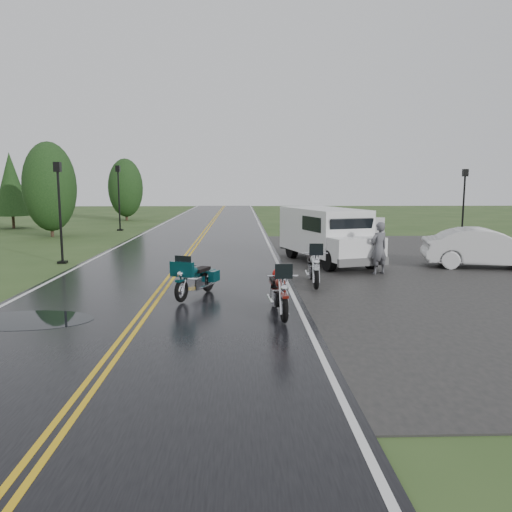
{
  "coord_description": "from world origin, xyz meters",
  "views": [
    {
      "loc": [
        2.34,
        -12.78,
        3.13
      ],
      "look_at": [
        2.8,
        2.0,
        1.0
      ],
      "focal_mm": 35.0,
      "sensor_mm": 36.0,
      "label": 1
    }
  ],
  "objects_px": {
    "person_at_van": "(379,249)",
    "lamp_post_far_right": "(463,207)",
    "van_white": "(330,241)",
    "lamp_post_far_left": "(119,198)",
    "motorcycle_teal": "(181,281)",
    "lamp_post_near_left": "(60,213)",
    "sedan_white": "(486,249)",
    "motorcycle_red": "(284,297)",
    "motorcycle_silver": "(316,269)"
  },
  "relations": [
    {
      "from": "person_at_van",
      "to": "lamp_post_far_right",
      "type": "relative_size",
      "value": 0.46
    },
    {
      "from": "van_white",
      "to": "lamp_post_far_right",
      "type": "distance_m",
      "value": 11.28
    },
    {
      "from": "lamp_post_far_right",
      "to": "lamp_post_far_left",
      "type": "bearing_deg",
      "value": 155.65
    },
    {
      "from": "motorcycle_teal",
      "to": "lamp_post_far_left",
      "type": "height_order",
      "value": "lamp_post_far_left"
    },
    {
      "from": "lamp_post_near_left",
      "to": "sedan_white",
      "type": "bearing_deg",
      "value": -5.8
    },
    {
      "from": "motorcycle_red",
      "to": "person_at_van",
      "type": "xyz_separation_m",
      "value": [
        3.83,
        6.19,
        0.26
      ]
    },
    {
      "from": "person_at_van",
      "to": "lamp_post_far_right",
      "type": "xyz_separation_m",
      "value": [
        6.62,
        8.27,
        1.06
      ]
    },
    {
      "from": "motorcycle_teal",
      "to": "person_at_van",
      "type": "relative_size",
      "value": 1.15
    },
    {
      "from": "lamp_post_near_left",
      "to": "lamp_post_far_left",
      "type": "relative_size",
      "value": 0.91
    },
    {
      "from": "lamp_post_near_left",
      "to": "lamp_post_far_right",
      "type": "bearing_deg",
      "value": 16.15
    },
    {
      "from": "motorcycle_red",
      "to": "lamp_post_far_right",
      "type": "bearing_deg",
      "value": 50.42
    },
    {
      "from": "van_white",
      "to": "motorcycle_teal",
      "type": "bearing_deg",
      "value": -151.95
    },
    {
      "from": "van_white",
      "to": "person_at_van",
      "type": "bearing_deg",
      "value": -37.62
    },
    {
      "from": "motorcycle_teal",
      "to": "lamp_post_far_right",
      "type": "relative_size",
      "value": 0.53
    },
    {
      "from": "sedan_white",
      "to": "motorcycle_red",
      "type": "bearing_deg",
      "value": 144.32
    },
    {
      "from": "lamp_post_far_left",
      "to": "lamp_post_far_right",
      "type": "distance_m",
      "value": 21.54
    },
    {
      "from": "motorcycle_teal",
      "to": "lamp_post_near_left",
      "type": "height_order",
      "value": "lamp_post_near_left"
    },
    {
      "from": "motorcycle_teal",
      "to": "van_white",
      "type": "relative_size",
      "value": 0.37
    },
    {
      "from": "lamp_post_far_left",
      "to": "sedan_white",
      "type": "bearing_deg",
      "value": -42.45
    },
    {
      "from": "motorcycle_red",
      "to": "motorcycle_teal",
      "type": "height_order",
      "value": "motorcycle_red"
    },
    {
      "from": "person_at_van",
      "to": "sedan_white",
      "type": "relative_size",
      "value": 0.41
    },
    {
      "from": "motorcycle_teal",
      "to": "motorcycle_silver",
      "type": "height_order",
      "value": "motorcycle_silver"
    },
    {
      "from": "sedan_white",
      "to": "lamp_post_far_right",
      "type": "bearing_deg",
      "value": -5.48
    },
    {
      "from": "lamp_post_far_left",
      "to": "van_white",
      "type": "bearing_deg",
      "value": -55.47
    },
    {
      "from": "person_at_van",
      "to": "lamp_post_far_left",
      "type": "bearing_deg",
      "value": -75.62
    },
    {
      "from": "motorcycle_silver",
      "to": "lamp_post_far_right",
      "type": "xyz_separation_m",
      "value": [
        9.2,
        10.96,
        1.31
      ]
    },
    {
      "from": "person_at_van",
      "to": "lamp_post_near_left",
      "type": "bearing_deg",
      "value": -36.47
    },
    {
      "from": "person_at_van",
      "to": "motorcycle_teal",
      "type": "bearing_deg",
      "value": 10.35
    },
    {
      "from": "van_white",
      "to": "sedan_white",
      "type": "xyz_separation_m",
      "value": [
        6.0,
        0.64,
        -0.37
      ]
    },
    {
      "from": "motorcycle_teal",
      "to": "person_at_van",
      "type": "height_order",
      "value": "person_at_van"
    },
    {
      "from": "lamp_post_far_right",
      "to": "motorcycle_red",
      "type": "bearing_deg",
      "value": -125.86
    },
    {
      "from": "lamp_post_far_right",
      "to": "van_white",
      "type": "bearing_deg",
      "value": -137.08
    },
    {
      "from": "motorcycle_red",
      "to": "lamp_post_far_left",
      "type": "bearing_deg",
      "value": 107.73
    },
    {
      "from": "lamp_post_near_left",
      "to": "lamp_post_far_left",
      "type": "distance_m",
      "value": 14.29
    },
    {
      "from": "van_white",
      "to": "lamp_post_near_left",
      "type": "distance_m",
      "value": 10.58
    },
    {
      "from": "motorcycle_teal",
      "to": "lamp_post_far_right",
      "type": "height_order",
      "value": "lamp_post_far_right"
    },
    {
      "from": "motorcycle_silver",
      "to": "lamp_post_far_left",
      "type": "xyz_separation_m",
      "value": [
        -10.42,
        19.84,
        1.55
      ]
    },
    {
      "from": "van_white",
      "to": "person_at_van",
      "type": "relative_size",
      "value": 3.12
    },
    {
      "from": "motorcycle_red",
      "to": "lamp_post_far_right",
      "type": "distance_m",
      "value": 17.89
    },
    {
      "from": "motorcycle_teal",
      "to": "lamp_post_near_left",
      "type": "xyz_separation_m",
      "value": [
        -5.56,
        7.05,
        1.4
      ]
    },
    {
      "from": "lamp_post_far_left",
      "to": "lamp_post_far_right",
      "type": "bearing_deg",
      "value": -24.35
    },
    {
      "from": "motorcycle_red",
      "to": "lamp_post_near_left",
      "type": "height_order",
      "value": "lamp_post_near_left"
    },
    {
      "from": "motorcycle_silver",
      "to": "lamp_post_far_left",
      "type": "height_order",
      "value": "lamp_post_far_left"
    },
    {
      "from": "lamp_post_far_right",
      "to": "sedan_white",
      "type": "bearing_deg",
      "value": -107.65
    },
    {
      "from": "motorcycle_silver",
      "to": "van_white",
      "type": "distance_m",
      "value": 3.46
    },
    {
      "from": "van_white",
      "to": "lamp_post_far_left",
      "type": "xyz_separation_m",
      "value": [
        -11.38,
        16.54,
        1.1
      ]
    },
    {
      "from": "person_at_van",
      "to": "lamp_post_far_left",
      "type": "xyz_separation_m",
      "value": [
        -13.0,
        17.15,
        1.3
      ]
    },
    {
      "from": "van_white",
      "to": "person_at_van",
      "type": "height_order",
      "value": "van_white"
    },
    {
      "from": "motorcycle_red",
      "to": "sedan_white",
      "type": "distance_m",
      "value": 11.08
    },
    {
      "from": "motorcycle_teal",
      "to": "motorcycle_silver",
      "type": "relative_size",
      "value": 0.92
    }
  ]
}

